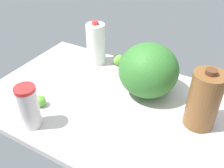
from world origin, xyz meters
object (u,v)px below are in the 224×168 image
tumbler_cup (29,107)px  lime_loose (40,101)px  milk_jug (96,44)px  chocolate_milk_jug (204,100)px  watermelon (148,70)px  lime_beside_bowl (118,60)px

tumbler_cup → lime_loose: tumbler_cup is taller
milk_jug → lime_loose: size_ratio=4.80×
chocolate_milk_jug → watermelon: (27.23, -9.21, 0.13)cm
milk_jug → lime_loose: bearing=88.4°
milk_jug → watermelon: watermelon is taller
tumbler_cup → chocolate_milk_jug: bearing=-149.8°
watermelon → lime_beside_bowl: watermelon is taller
watermelon → lime_beside_bowl: 30.61cm
lime_loose → lime_beside_bowl: bearing=-105.3°
chocolate_milk_jug → lime_loose: (64.99, 23.99, -9.86)cm
tumbler_cup → watermelon: (-32.24, -43.79, 3.02)cm
milk_jug → tumbler_cup: 56.17cm
lime_beside_bowl → watermelon: bearing=146.6°
tumbler_cup → lime_beside_bowl: size_ratio=3.00×
chocolate_milk_jug → tumbler_cup: 68.85cm
milk_jug → watermelon: size_ratio=0.89×
milk_jug → tumbler_cup: bearing=94.4°
watermelon → lime_loose: (37.76, 33.20, -9.99)cm
chocolate_milk_jug → tumbler_cup: (59.47, 34.59, -2.90)cm
milk_jug → lime_loose: 46.28cm
chocolate_milk_jug → watermelon: size_ratio=0.95×
lime_beside_bowl → lime_loose: (13.45, 49.25, -0.58)cm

